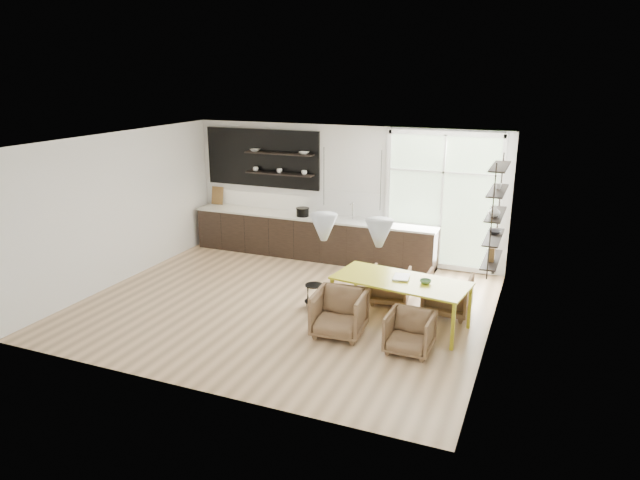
# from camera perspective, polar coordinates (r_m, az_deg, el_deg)

# --- Properties ---
(room) EXTENTS (7.02, 6.01, 2.91)m
(room) POSITION_cam_1_polar(r_m,az_deg,el_deg) (10.51, 1.77, 2.60)
(room) COLOR #DEB589
(room) RESTS_ON ground
(kitchen_run) EXTENTS (5.54, 0.69, 2.75)m
(kitchen_run) POSITION_cam_1_polar(r_m,az_deg,el_deg) (12.62, -1.12, 0.94)
(kitchen_run) COLOR black
(kitchen_run) RESTS_ON ground
(right_shelving) EXTENTS (0.26, 1.22, 1.90)m
(right_shelving) POSITION_cam_1_polar(r_m,az_deg,el_deg) (9.95, 17.11, 2.18)
(right_shelving) COLOR black
(right_shelving) RESTS_ON ground
(dining_table) EXTENTS (2.25, 1.25, 0.78)m
(dining_table) POSITION_cam_1_polar(r_m,az_deg,el_deg) (9.27, 8.08, -4.27)
(dining_table) COLOR gold
(dining_table) RESTS_ON ground
(armchair_back_left) EXTENTS (0.75, 0.77, 0.63)m
(armchair_back_left) POSITION_cam_1_polar(r_m,az_deg,el_deg) (10.29, 7.01, -4.53)
(armchair_back_left) COLOR brown
(armchair_back_left) RESTS_ON ground
(armchair_back_right) EXTENTS (0.76, 0.79, 0.71)m
(armchair_back_right) POSITION_cam_1_polar(r_m,az_deg,el_deg) (9.97, 12.64, -5.30)
(armchair_back_right) COLOR brown
(armchair_back_right) RESTS_ON ground
(armchair_front_left) EXTENTS (0.83, 0.85, 0.73)m
(armchair_front_left) POSITION_cam_1_polar(r_m,az_deg,el_deg) (8.98, 1.93, -7.32)
(armchair_front_left) COLOR brown
(armchair_front_left) RESTS_ON ground
(armchair_front_right) EXTENTS (0.67, 0.69, 0.62)m
(armchair_front_right) POSITION_cam_1_polar(r_m,az_deg,el_deg) (8.58, 8.96, -9.12)
(armchair_front_right) COLOR brown
(armchair_front_right) RESTS_ON ground
(wire_stool) EXTENTS (0.34, 0.34, 0.43)m
(wire_stool) POSITION_cam_1_polar(r_m,az_deg,el_deg) (9.99, -0.59, -5.30)
(wire_stool) COLOR black
(wire_stool) RESTS_ON ground
(table_book) EXTENTS (0.29, 0.37, 0.03)m
(table_book) POSITION_cam_1_polar(r_m,az_deg,el_deg) (9.32, 7.36, -3.65)
(table_book) COLOR white
(table_book) RESTS_ON dining_table
(table_bowl) EXTENTS (0.22, 0.22, 0.06)m
(table_bowl) POSITION_cam_1_polar(r_m,az_deg,el_deg) (9.15, 10.50, -4.11)
(table_bowl) COLOR #4B764B
(table_bowl) RESTS_ON dining_table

